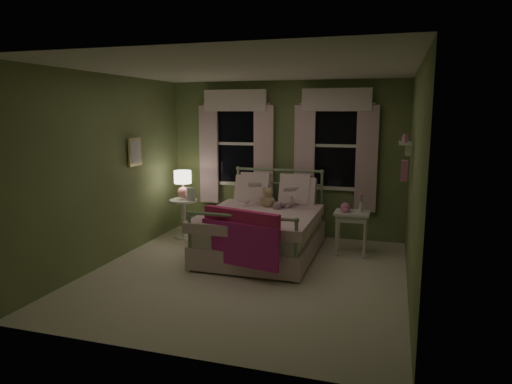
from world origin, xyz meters
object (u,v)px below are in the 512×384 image
(child_left, at_px, (253,188))
(nightstand_left, at_px, (184,213))
(bed, at_px, (263,229))
(child_right, at_px, (288,190))
(nightstand_right, at_px, (352,218))
(table_lamp, at_px, (183,181))
(teddy_bear, at_px, (268,199))

(child_left, xyz_separation_m, nightstand_left, (-1.25, 0.09, -0.50))
(bed, xyz_separation_m, nightstand_left, (-1.53, 0.51, 0.03))
(child_left, height_order, nightstand_left, child_left)
(child_right, distance_m, nightstand_right, 1.04)
(nightstand_left, relative_size, table_lamp, 1.42)
(nightstand_left, relative_size, nightstand_right, 1.02)
(nightstand_left, bearing_deg, child_right, -2.82)
(table_lamp, xyz_separation_m, nightstand_right, (2.78, -0.14, -0.40))
(nightstand_right, bearing_deg, child_right, 176.91)
(teddy_bear, relative_size, nightstand_left, 0.50)
(nightstand_left, xyz_separation_m, table_lamp, (-0.00, 0.00, 0.54))
(table_lamp, bearing_deg, bed, -18.44)
(child_right, bearing_deg, teddy_bear, 53.66)
(bed, height_order, table_lamp, bed)
(bed, height_order, child_right, child_right)
(child_left, distance_m, teddy_bear, 0.35)
(child_left, distance_m, nightstand_left, 1.35)
(bed, distance_m, child_left, 0.74)
(bed, relative_size, child_left, 2.90)
(teddy_bear, bearing_deg, table_lamp, 170.82)
(teddy_bear, bearing_deg, child_right, 29.50)
(teddy_bear, bearing_deg, bed, -90.00)
(nightstand_right, bearing_deg, nightstand_left, 177.09)
(child_left, height_order, table_lamp, child_left)
(bed, relative_size, table_lamp, 4.44)
(child_right, xyz_separation_m, table_lamp, (-1.81, 0.09, 0.03))
(child_left, distance_m, nightstand_right, 1.58)
(nightstand_right, bearing_deg, child_left, 178.04)
(bed, distance_m, nightstand_left, 1.61)
(child_right, bearing_deg, nightstand_right, -158.93)
(nightstand_left, height_order, table_lamp, table_lamp)
(child_left, relative_size, nightstand_right, 1.10)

